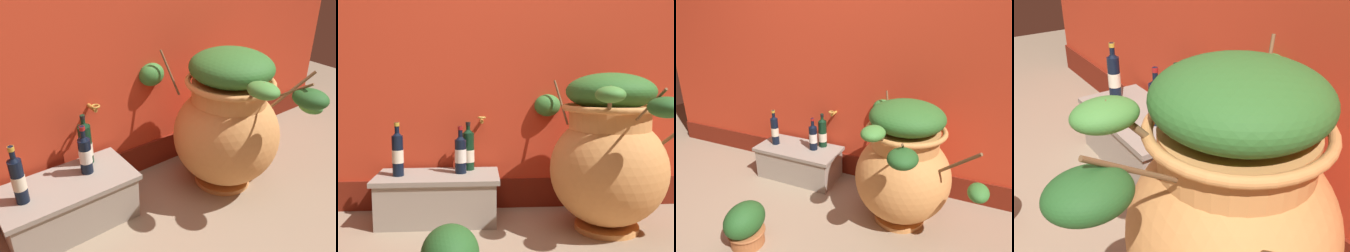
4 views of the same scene
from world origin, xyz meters
The scene contains 8 objects.
ground_plane centered at (0.00, 0.00, 0.00)m, with size 7.00×7.00×0.00m, color gray.
back_wall centered at (0.00, 1.20, 1.29)m, with size 4.40×0.33×2.60m.
terracotta_urn centered at (0.63, 0.65, 0.47)m, with size 0.97×1.10×0.96m.
stone_ledge centered at (-0.42, 0.87, 0.17)m, with size 0.79×0.39×0.31m.
wine_bottle_left centered at (-0.28, 0.90, 0.44)m, with size 0.08×0.08×0.31m.
wine_bottle_middle centered at (-0.67, 0.85, 0.46)m, with size 0.07×0.07×0.34m.
wine_bottle_right centered at (-0.23, 0.99, 0.45)m, with size 0.08×0.08×0.33m.
potted_shrub centered at (-0.28, -0.06, 0.16)m, with size 0.26×0.32×0.32m.
Camera 3 is at (1.03, -1.32, 1.57)m, focal length 32.42 mm.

